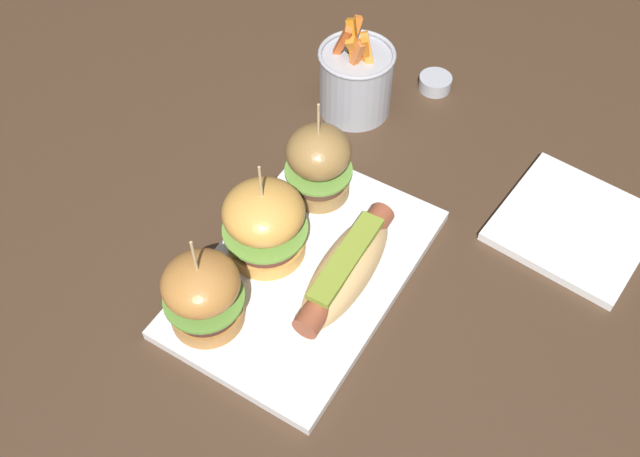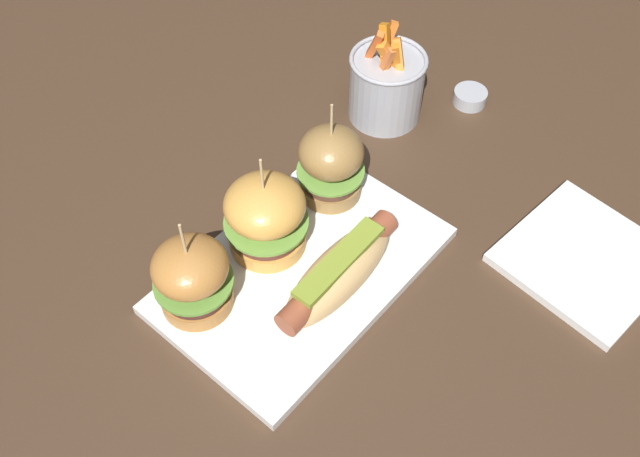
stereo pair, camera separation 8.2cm
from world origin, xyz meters
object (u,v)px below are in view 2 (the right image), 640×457
at_px(fries_bucket, 386,85).
at_px(sauce_ramekin, 470,97).
at_px(platter_main, 302,270).
at_px(slider_right, 331,163).
at_px(slider_center, 268,214).
at_px(side_plate, 585,259).
at_px(slider_left, 192,277).
at_px(hot_dog, 339,272).

bearing_deg(fries_bucket, sauce_ramekin, -38.88).
relative_size(platter_main, slider_right, 2.27).
relative_size(fries_bucket, sauce_ramekin, 3.11).
bearing_deg(fries_bucket, slider_right, -165.45).
height_order(platter_main, slider_center, slider_center).
bearing_deg(sauce_ramekin, side_plate, -119.78).
height_order(platter_main, slider_right, slider_right).
bearing_deg(slider_left, side_plate, -41.48).
bearing_deg(side_plate, slider_left, 138.52).
xyz_separation_m(slider_right, sauce_ramekin, (0.27, -0.04, -0.05)).
bearing_deg(side_plate, sauce_ramekin, 60.22).
height_order(hot_dog, slider_center, slider_center).
bearing_deg(platter_main, slider_center, 86.20).
distance_m(platter_main, slider_center, 0.08).
bearing_deg(slider_center, slider_right, -2.16).
bearing_deg(platter_main, fries_bucket, 18.41).
relative_size(platter_main, slider_center, 2.31).
distance_m(slider_left, fries_bucket, 0.40).
bearing_deg(slider_left, sauce_ramekin, -4.90).
xyz_separation_m(hot_dog, slider_right, (0.11, 0.10, 0.02)).
distance_m(hot_dog, sauce_ramekin, 0.39).
bearing_deg(sauce_ramekin, platter_main, -177.78).
distance_m(slider_center, sauce_ramekin, 0.39).
height_order(fries_bucket, sauce_ramekin, fries_bucket).
relative_size(slider_right, sauce_ramekin, 3.05).
xyz_separation_m(slider_center, side_plate, (0.23, -0.30, -0.06)).
height_order(fries_bucket, side_plate, fries_bucket).
bearing_deg(slider_left, fries_bucket, 5.37).
relative_size(slider_left, slider_center, 0.96).
height_order(slider_center, slider_right, slider_right).
height_order(slider_right, side_plate, slider_right).
height_order(slider_center, sauce_ramekin, slider_center).
distance_m(hot_dog, slider_center, 0.11).
relative_size(slider_center, side_plate, 0.83).
relative_size(hot_dog, fries_bucket, 1.25).
bearing_deg(slider_left, hot_dog, -42.01).
relative_size(slider_left, slider_right, 0.95).
xyz_separation_m(platter_main, fries_bucket, (0.29, 0.10, 0.05)).
bearing_deg(slider_right, platter_main, -155.98).
bearing_deg(platter_main, sauce_ramekin, 2.22).
bearing_deg(platter_main, hot_dog, -82.07).
xyz_separation_m(slider_left, slider_right, (0.23, -0.01, 0.00)).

